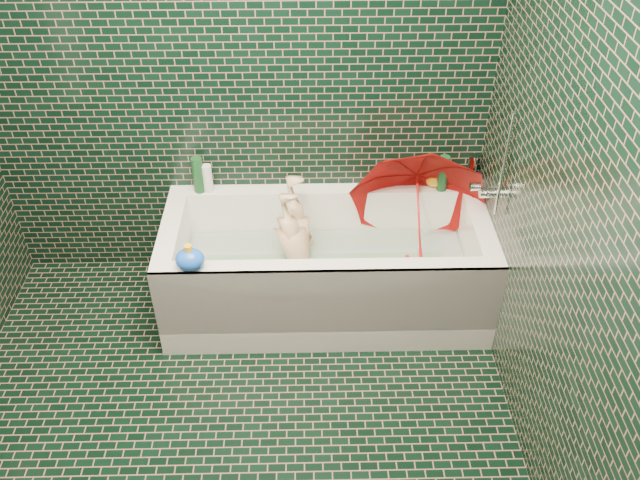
{
  "coord_description": "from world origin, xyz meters",
  "views": [
    {
      "loc": [
        0.36,
        -1.74,
        2.63
      ],
      "look_at": [
        0.41,
        0.82,
        0.61
      ],
      "focal_mm": 38.0,
      "sensor_mm": 36.0,
      "label": 1
    }
  ],
  "objects_px": {
    "bathtub": "(326,276)",
    "umbrella": "(419,216)",
    "bath_toy": "(190,259)",
    "rubber_duck": "(436,179)",
    "child": "(299,255)"
  },
  "relations": [
    {
      "from": "bathtub",
      "to": "umbrella",
      "type": "distance_m",
      "value": 0.59
    },
    {
      "from": "umbrella",
      "to": "bath_toy",
      "type": "xyz_separation_m",
      "value": [
        -1.13,
        -0.41,
        0.07
      ]
    },
    {
      "from": "umbrella",
      "to": "rubber_duck",
      "type": "relative_size",
      "value": 5.37
    },
    {
      "from": "child",
      "to": "bath_toy",
      "type": "distance_m",
      "value": 0.7
    },
    {
      "from": "umbrella",
      "to": "bath_toy",
      "type": "distance_m",
      "value": 1.21
    },
    {
      "from": "rubber_duck",
      "to": "bath_toy",
      "type": "height_order",
      "value": "bath_toy"
    },
    {
      "from": "rubber_duck",
      "to": "bath_toy",
      "type": "distance_m",
      "value": 1.42
    },
    {
      "from": "bath_toy",
      "to": "rubber_duck",
      "type": "bearing_deg",
      "value": 44.47
    },
    {
      "from": "bathtub",
      "to": "umbrella",
      "type": "height_order",
      "value": "umbrella"
    },
    {
      "from": "bathtub",
      "to": "child",
      "type": "distance_m",
      "value": 0.19
    },
    {
      "from": "bathtub",
      "to": "umbrella",
      "type": "bearing_deg",
      "value": 10.59
    },
    {
      "from": "child",
      "to": "rubber_duck",
      "type": "height_order",
      "value": "rubber_duck"
    },
    {
      "from": "bathtub",
      "to": "child",
      "type": "height_order",
      "value": "bathtub"
    },
    {
      "from": "bathtub",
      "to": "bath_toy",
      "type": "distance_m",
      "value": 0.82
    },
    {
      "from": "child",
      "to": "bath_toy",
      "type": "bearing_deg",
      "value": -37.47
    }
  ]
}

